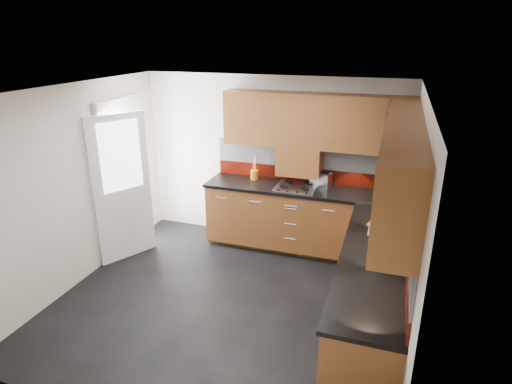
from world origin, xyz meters
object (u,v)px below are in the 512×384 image
(gas_hob, at_px, (296,187))
(toaster, at_px, (321,179))
(utensil_pot, at_px, (254,173))
(food_processor, at_px, (385,225))

(gas_hob, relative_size, toaster, 1.80)
(utensil_pot, xyz_separation_m, food_processor, (1.87, -1.37, 0.05))
(utensil_pot, relative_size, food_processor, 1.29)
(food_processor, bearing_deg, utensil_pot, 143.73)
(gas_hob, bearing_deg, toaster, 31.78)
(utensil_pot, distance_m, food_processor, 2.32)
(gas_hob, distance_m, toaster, 0.37)
(food_processor, bearing_deg, toaster, 123.11)
(utensil_pot, bearing_deg, food_processor, -36.27)
(gas_hob, bearing_deg, utensil_pot, 165.14)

